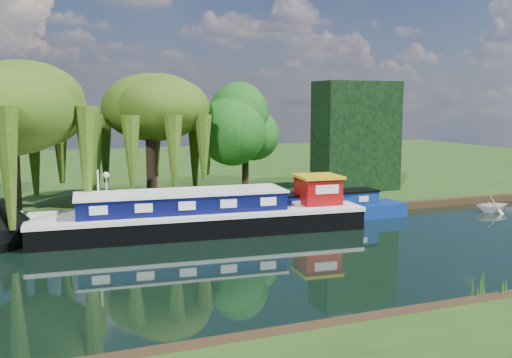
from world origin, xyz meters
name	(u,v)px	position (x,y,z in m)	size (l,w,h in m)	color
ground	(128,276)	(0.00, 0.00, 0.00)	(120.00, 120.00, 0.00)	black
far_bank	(71,173)	(0.00, 34.00, 0.23)	(120.00, 52.00, 0.45)	#19370F
dutch_barge	(203,215)	(5.05, 6.52, 0.92)	(17.82, 5.37, 3.71)	black
narrowboat	(307,210)	(11.49, 6.91, 0.66)	(12.62, 2.18, 1.84)	navy
white_cruiser	(492,212)	(23.77, 5.22, 0.00)	(1.90, 2.20, 1.16)	silver
willow_left	(10,111)	(-4.33, 10.92, 6.45)	(6.89, 6.89, 8.26)	black
willow_right	(150,118)	(3.85, 14.22, 5.95)	(6.19, 6.19, 7.54)	black
tree_far_right	(245,130)	(10.29, 14.08, 5.08)	(4.10, 4.10, 6.71)	black
conifer_hedge	(356,136)	(19.00, 14.00, 4.45)	(6.00, 3.00, 8.00)	black
lamppost	(106,182)	(0.50, 10.50, 2.42)	(0.36, 0.36, 2.56)	silver
mooring_posts	(93,216)	(-0.50, 8.40, 0.95)	(19.16, 0.16, 1.00)	silver
reeds_near	(382,302)	(6.87, -7.57, 0.55)	(33.70, 1.50, 1.10)	#1E4B14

